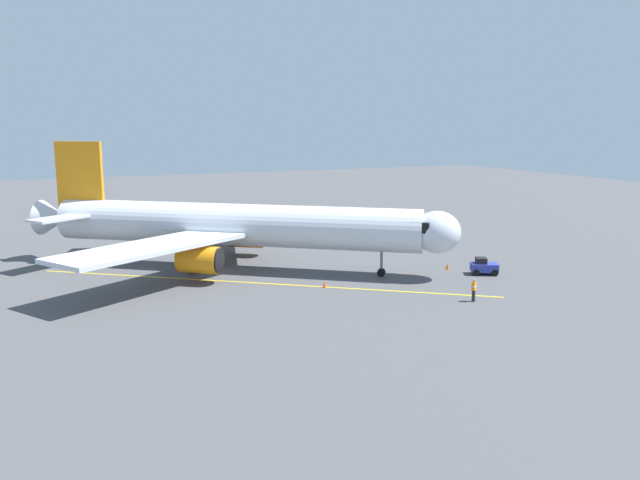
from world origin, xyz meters
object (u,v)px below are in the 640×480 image
at_px(airplane, 232,226).
at_px(safety_cone_nose_right, 447,266).
at_px(tug_near_nose, 224,225).
at_px(safety_cone_wing_port, 414,250).
at_px(safety_cone_nose_left, 325,284).
at_px(ground_crew_marshaller, 474,290).
at_px(tug_portside, 484,267).

distance_m(airplane, safety_cone_nose_right, 20.12).
distance_m(tug_near_nose, safety_cone_wing_port, 25.65).
bearing_deg(safety_cone_wing_port, airplane, -1.94).
bearing_deg(tug_near_nose, safety_cone_nose_left, 89.37).
distance_m(tug_near_nose, safety_cone_nose_left, 30.61).
bearing_deg(safety_cone_wing_port, safety_cone_nose_left, 32.45).
xyz_separation_m(tug_near_nose, safety_cone_nose_right, (-12.71, 29.25, -0.43)).
distance_m(tug_near_nose, safety_cone_nose_right, 31.90).
bearing_deg(safety_cone_wing_port, safety_cone_nose_right, 80.48).
distance_m(ground_crew_marshaller, safety_cone_wing_port, 18.55).
xyz_separation_m(tug_near_nose, tug_portside, (-14.40, 32.30, 0.00)).
bearing_deg(tug_near_nose, airplane, 76.04).
bearing_deg(ground_crew_marshaller, tug_near_nose, -78.28).
xyz_separation_m(tug_near_nose, safety_cone_nose_left, (0.34, 30.61, -0.43)).
relative_size(airplane, safety_cone_nose_right, 62.74).
relative_size(tug_portside, safety_cone_nose_left, 4.97).
height_order(tug_near_nose, safety_cone_nose_left, tug_near_nose).
xyz_separation_m(safety_cone_nose_left, safety_cone_wing_port, (-14.35, -9.13, 0.00)).
bearing_deg(tug_near_nose, safety_cone_wing_port, 123.13).
bearing_deg(tug_portside, safety_cone_nose_left, -6.55).
bearing_deg(tug_near_nose, safety_cone_nose_right, 113.49).
xyz_separation_m(airplane, tug_near_nose, (-5.18, -20.83, -3.30)).
xyz_separation_m(airplane, tug_portside, (-19.58, 11.47, -3.30)).
bearing_deg(airplane, ground_crew_marshaller, 126.08).
bearing_deg(safety_cone_nose_right, airplane, -25.21).
height_order(tug_portside, safety_cone_wing_port, tug_portside).
distance_m(safety_cone_nose_left, safety_cone_nose_right, 13.12).
bearing_deg(tug_portside, safety_cone_wing_port, -87.98).
relative_size(airplane, safety_cone_wing_port, 62.74).
bearing_deg(safety_cone_nose_right, ground_crew_marshaller, 64.77).
bearing_deg(safety_cone_wing_port, ground_crew_marshaller, 71.38).
xyz_separation_m(airplane, safety_cone_nose_right, (-17.89, 8.42, -3.73)).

